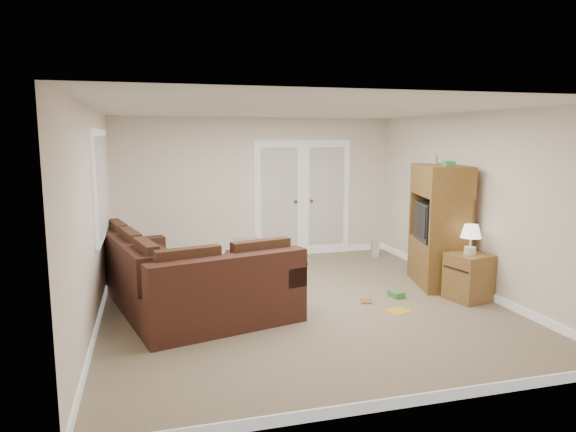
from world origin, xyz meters
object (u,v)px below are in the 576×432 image
object	(u,v)px
coffee_table	(243,273)
side_cabinet	(469,273)
sectional_sofa	(179,284)
tv_armoire	(439,225)

from	to	relation	value
coffee_table	side_cabinet	xyz separation A→B (m)	(2.83, -1.19, 0.11)
sectional_sofa	side_cabinet	world-z (taller)	side_cabinet
sectional_sofa	side_cabinet	size ratio (longest dim) A/B	2.91
side_cabinet	tv_armoire	bearing A→B (deg)	77.22
tv_armoire	side_cabinet	bearing A→B (deg)	-75.99
coffee_table	tv_armoire	bearing A→B (deg)	5.37
coffee_table	tv_armoire	distance (m)	2.93
tv_armoire	coffee_table	bearing A→B (deg)	-174.95
coffee_table	tv_armoire	size ratio (longest dim) A/B	0.66
coffee_table	side_cabinet	world-z (taller)	side_cabinet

